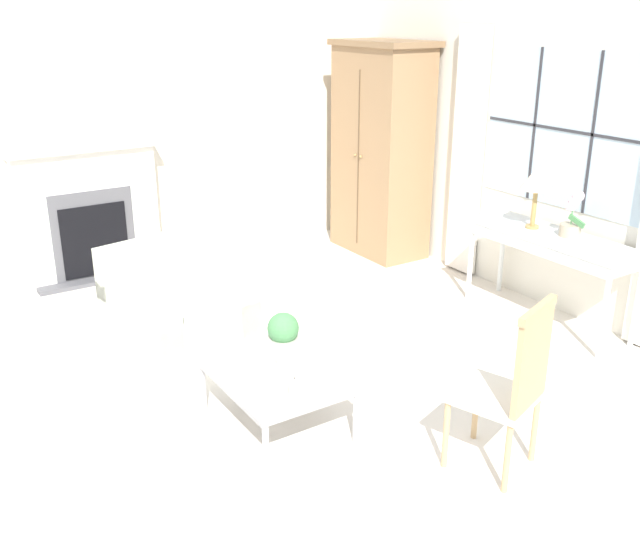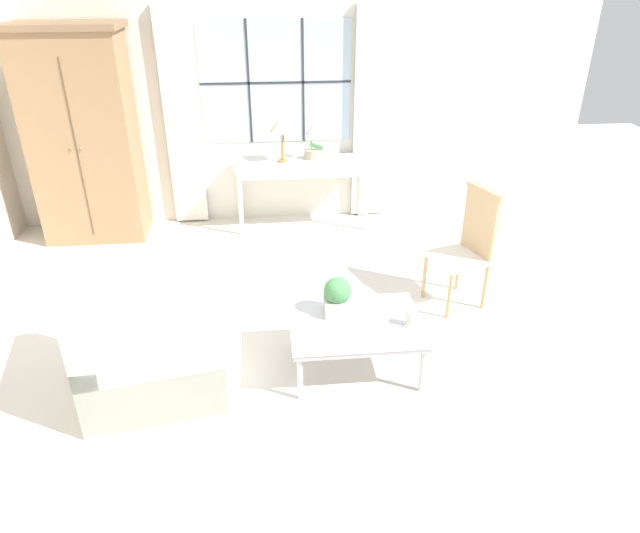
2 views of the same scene
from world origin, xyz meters
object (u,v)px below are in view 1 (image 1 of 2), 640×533
at_px(potted_orchid, 572,217).
at_px(pillar_candle, 295,389).
at_px(table_lamp, 537,180).
at_px(armchair_upholstered, 177,312).
at_px(coffee_table, 276,373).
at_px(potted_plant_small, 283,335).
at_px(fireplace, 88,204).
at_px(armoire, 381,150).
at_px(console_table, 552,244).
at_px(side_chair_wooden, 513,381).

xyz_separation_m(potted_orchid, pillar_candle, (0.46, -2.91, -0.47)).
relative_size(table_lamp, pillar_candle, 3.99).
xyz_separation_m(armchair_upholstered, coffee_table, (1.52, 0.06, 0.12)).
bearing_deg(potted_plant_small, table_lamp, 96.13).
bearing_deg(coffee_table, table_lamp, 98.34).
height_order(fireplace, armoire, armoire).
xyz_separation_m(fireplace, console_table, (3.16, 2.94, -0.05)).
relative_size(potted_orchid, coffee_table, 0.40).
height_order(console_table, potted_plant_small, console_table).
distance_m(armoire, potted_orchid, 2.44).
bearing_deg(table_lamp, pillar_candle, -74.49).
bearing_deg(coffee_table, console_table, 93.93).
xyz_separation_m(console_table, pillar_candle, (0.57, -2.84, -0.22)).
relative_size(armchair_upholstered, side_chair_wooden, 1.02).
height_order(armoire, console_table, armoire).
height_order(table_lamp, pillar_candle, table_lamp).
relative_size(armchair_upholstered, potted_plant_small, 3.69).
distance_m(table_lamp, side_chair_wooden, 2.48).
relative_size(potted_orchid, pillar_candle, 2.94).
height_order(fireplace, potted_plant_small, fireplace).
distance_m(armoire, pillar_candle, 4.07).
distance_m(side_chair_wooden, coffee_table, 1.46).
distance_m(armchair_upholstered, coffee_table, 1.52).
bearing_deg(potted_plant_small, side_chair_wooden, 31.20).
bearing_deg(console_table, potted_orchid, 30.58).
relative_size(side_chair_wooden, coffee_table, 1.10).
bearing_deg(side_chair_wooden, potted_plant_small, -148.80).
distance_m(table_lamp, coffee_table, 2.89).
height_order(fireplace, pillar_candle, fireplace).
bearing_deg(fireplace, potted_orchid, 42.58).
bearing_deg(fireplace, console_table, 42.95).
bearing_deg(table_lamp, armoire, -179.27).
xyz_separation_m(console_table, table_lamp, (-0.21, -0.01, 0.50)).
bearing_deg(coffee_table, potted_plant_small, 133.55).
relative_size(fireplace, pillar_candle, 16.49).
bearing_deg(armchair_upholstered, coffee_table, 2.13).
bearing_deg(pillar_candle, side_chair_wooden, 52.44).
height_order(potted_orchid, armchair_upholstered, potted_orchid).
height_order(fireplace, side_chair_wooden, fireplace).
distance_m(table_lamp, pillar_candle, 3.02).
relative_size(armoire, table_lamp, 4.23).
distance_m(potted_orchid, armchair_upholstered, 3.29).
distance_m(fireplace, console_table, 4.32).
distance_m(coffee_table, potted_plant_small, 0.26).
bearing_deg(table_lamp, potted_plant_small, -83.87).
height_order(console_table, side_chair_wooden, side_chair_wooden).
xyz_separation_m(coffee_table, potted_plant_small, (-0.12, 0.13, 0.19)).
distance_m(armchair_upholstered, pillar_candle, 1.91).
relative_size(table_lamp, potted_orchid, 1.36).
height_order(side_chair_wooden, coffee_table, side_chair_wooden).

